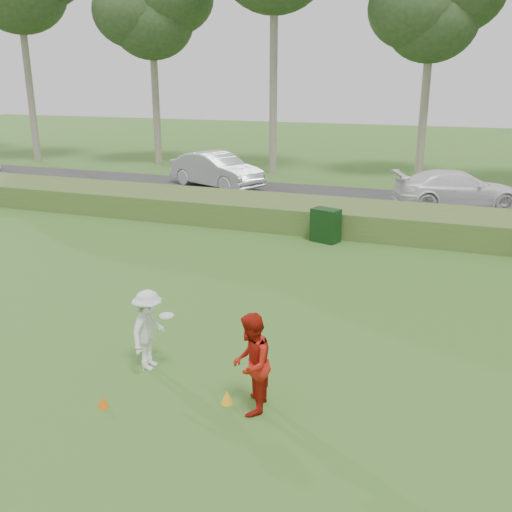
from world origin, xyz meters
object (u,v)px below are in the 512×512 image
at_px(car_right, 457,189).
at_px(cone_yellow, 227,397).
at_px(cone_orange, 103,402).
at_px(utility_cabinet, 326,225).
at_px(car_mid, 216,170).
at_px(player_white, 149,330).
at_px(player_red, 251,364).

bearing_deg(car_right, cone_yellow, 149.09).
relative_size(cone_orange, cone_yellow, 0.88).
xyz_separation_m(utility_cabinet, car_mid, (-7.41, 7.57, 0.35)).
height_order(player_white, cone_yellow, player_white).
bearing_deg(utility_cabinet, cone_orange, -78.21).
bearing_deg(cone_orange, player_red, 18.38).
relative_size(cone_orange, car_right, 0.04).
bearing_deg(car_mid, car_right, -70.27).
bearing_deg(utility_cabinet, player_white, -78.86).
distance_m(player_red, car_mid, 19.99).
relative_size(utility_cabinet, car_mid, 0.22).
distance_m(player_red, utility_cabinet, 10.52).
bearing_deg(utility_cabinet, cone_yellow, -68.12).
height_order(player_white, player_red, player_red).
xyz_separation_m(cone_yellow, utility_cabinet, (-0.81, 10.38, 0.45)).
bearing_deg(player_red, car_right, 161.59).
distance_m(cone_orange, car_mid, 19.85).
xyz_separation_m(cone_orange, cone_yellow, (1.92, 0.85, 0.01)).
relative_size(player_white, car_right, 0.30).
distance_m(player_white, car_mid, 18.42).
height_order(player_white, car_mid, car_mid).
distance_m(cone_orange, car_right, 18.86).
distance_m(utility_cabinet, car_mid, 10.60).
bearing_deg(cone_yellow, car_right, 79.61).
xyz_separation_m(player_red, car_right, (2.71, 17.36, -0.04)).
distance_m(player_white, car_right, 17.39).
height_order(cone_orange, car_right, car_right).
relative_size(player_white, player_red, 0.91).
relative_size(cone_yellow, utility_cabinet, 0.21).
bearing_deg(cone_orange, player_white, 88.56).
xyz_separation_m(player_red, cone_orange, (-2.38, -0.79, -0.76)).
bearing_deg(car_right, car_mid, 66.20).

